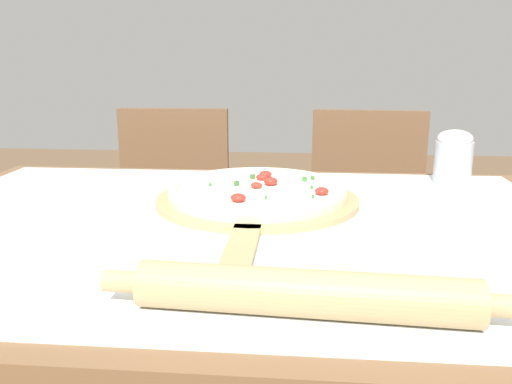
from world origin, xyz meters
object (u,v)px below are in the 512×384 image
pizza (258,191)px  pizza_peel (256,203)px  chair_left (171,220)px  rolling_pin (305,293)px  flour_cup (454,156)px  chair_right (366,225)px

pizza → pizza_peel: bearing=-90.8°
pizza → chair_left: 0.85m
rolling_pin → flour_cup: 0.77m
pizza_peel → flour_cup: bearing=29.1°
chair_left → chair_right: same height
pizza → chair_left: (-0.36, 0.71, -0.29)m
pizza → chair_right: (0.30, 0.71, -0.29)m
pizza_peel → chair_left: (-0.36, 0.73, -0.27)m
chair_right → flour_cup: 0.61m
rolling_pin → chair_right: 1.24m
pizza_peel → chair_right: bearing=67.6°
pizza → rolling_pin: (0.09, -0.47, 0.00)m
pizza_peel → flour_cup: flour_cup is taller
pizza_peel → chair_left: bearing=116.1°
pizza_peel → chair_right: size_ratio=0.71×
pizza_peel → chair_right: 0.84m
rolling_pin → chair_left: 1.30m
chair_left → flour_cup: flour_cup is taller
rolling_pin → chair_left: chair_left is taller
flour_cup → chair_right: bearing=104.6°
chair_right → pizza_peel: bearing=-108.9°
pizza → rolling_pin: rolling_pin is taller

